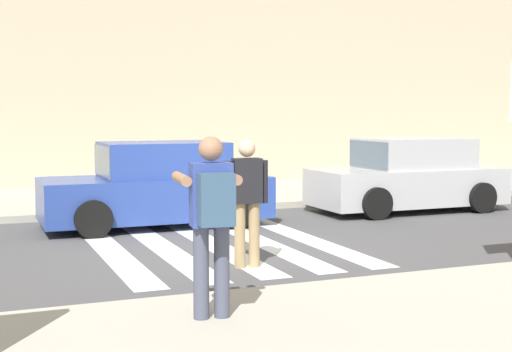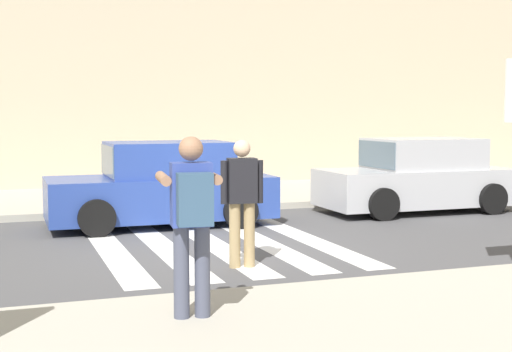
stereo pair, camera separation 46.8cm
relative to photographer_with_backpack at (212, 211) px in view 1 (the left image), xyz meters
The scene contains 12 objects.
ground_plane 4.58m from the photographer_with_backpack, 70.80° to the left, with size 120.00×120.00×0.00m, color #4C4C4F.
sidewalk_far 10.34m from the photographer_with_backpack, 81.86° to the left, with size 60.00×4.80×0.14m, color #B2AD9E.
building_facade_far 14.83m from the photographer_with_backpack, 84.30° to the left, with size 56.00×4.00×6.91m, color beige.
crosswalk_stripe_0 4.54m from the photographer_with_backpack, 91.88° to the left, with size 0.44×5.20×0.01m, color silver.
crosswalk_stripe_1 4.58m from the photographer_with_backpack, 81.48° to the left, with size 0.44×5.20×0.01m, color silver.
crosswalk_stripe_2 4.76m from the photographer_with_backpack, 71.62° to the left, with size 0.44×5.20×0.01m, color silver.
crosswalk_stripe_3 5.06m from the photographer_with_backpack, 62.76° to the left, with size 0.44×5.20×0.01m, color silver.
crosswalk_stripe_4 5.47m from the photographer_with_backpack, 55.10° to the left, with size 0.44×5.20×0.01m, color silver.
photographer_with_backpack is the anchor object (origin of this frame).
pedestrian_crossing 2.90m from the photographer_with_backpack, 62.18° to the left, with size 0.58×0.28×1.72m.
parked_car_blue 6.59m from the photographer_with_backpack, 80.29° to the left, with size 4.10×1.92×1.55m.
parked_car_silver 9.24m from the photographer_with_backpack, 44.62° to the left, with size 4.10×1.92×1.55m.
Camera 1 is at (-3.55, -10.46, 2.08)m, focal length 50.00 mm.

